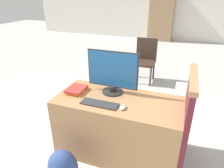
{
  "coord_description": "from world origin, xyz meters",
  "views": [
    {
      "loc": [
        0.6,
        -1.48,
        1.8
      ],
      "look_at": [
        -0.06,
        0.29,
        0.92
      ],
      "focal_mm": 32.0,
      "sensor_mm": 36.0,
      "label": 1
    }
  ],
  "objects_px": {
    "far_chair": "(145,58)",
    "mouse": "(123,107)",
    "monitor": "(112,73)",
    "backpack": "(62,168)",
    "book_stack": "(77,90)",
    "keyboard": "(99,104)"
  },
  "relations": [
    {
      "from": "monitor",
      "to": "book_stack",
      "type": "distance_m",
      "value": 0.47
    },
    {
      "from": "keyboard",
      "to": "mouse",
      "type": "bearing_deg",
      "value": 0.8
    },
    {
      "from": "keyboard",
      "to": "far_chair",
      "type": "xyz_separation_m",
      "value": [
        -0.01,
        2.44,
        -0.23
      ]
    },
    {
      "from": "mouse",
      "to": "far_chair",
      "type": "bearing_deg",
      "value": 96.22
    },
    {
      "from": "monitor",
      "to": "mouse",
      "type": "distance_m",
      "value": 0.44
    },
    {
      "from": "mouse",
      "to": "keyboard",
      "type": "bearing_deg",
      "value": -179.2
    },
    {
      "from": "monitor",
      "to": "mouse",
      "type": "relative_size",
      "value": 6.16
    },
    {
      "from": "mouse",
      "to": "book_stack",
      "type": "height_order",
      "value": "book_stack"
    },
    {
      "from": "book_stack",
      "to": "far_chair",
      "type": "distance_m",
      "value": 2.31
    },
    {
      "from": "book_stack",
      "to": "monitor",
      "type": "bearing_deg",
      "value": 18.72
    },
    {
      "from": "book_stack",
      "to": "far_chair",
      "type": "xyz_separation_m",
      "value": [
        0.35,
        2.27,
        -0.25
      ]
    },
    {
      "from": "mouse",
      "to": "monitor",
      "type": "bearing_deg",
      "value": 126.04
    },
    {
      "from": "mouse",
      "to": "backpack",
      "type": "bearing_deg",
      "value": -136.52
    },
    {
      "from": "far_chair",
      "to": "mouse",
      "type": "bearing_deg",
      "value": -46.75
    },
    {
      "from": "mouse",
      "to": "far_chair",
      "type": "relative_size",
      "value": 0.11
    },
    {
      "from": "backpack",
      "to": "far_chair",
      "type": "distance_m",
      "value": 2.92
    },
    {
      "from": "monitor",
      "to": "backpack",
      "type": "bearing_deg",
      "value": -108.42
    },
    {
      "from": "book_stack",
      "to": "mouse",
      "type": "bearing_deg",
      "value": -15.73
    },
    {
      "from": "monitor",
      "to": "book_stack",
      "type": "height_order",
      "value": "monitor"
    },
    {
      "from": "backpack",
      "to": "far_chair",
      "type": "relative_size",
      "value": 0.43
    },
    {
      "from": "far_chair",
      "to": "monitor",
      "type": "bearing_deg",
      "value": -51.86
    },
    {
      "from": "backpack",
      "to": "mouse",
      "type": "bearing_deg",
      "value": 43.48
    }
  ]
}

